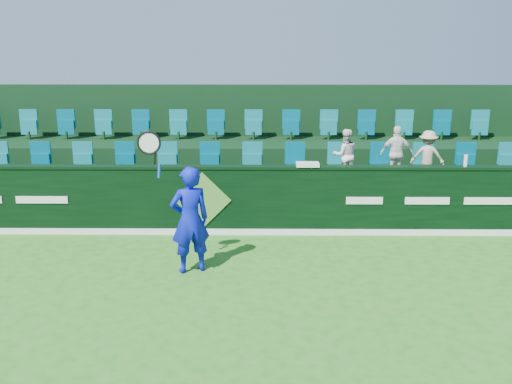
{
  "coord_description": "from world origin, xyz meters",
  "views": [
    {
      "loc": [
        1.12,
        -6.63,
        3.62
      ],
      "look_at": [
        1.03,
        2.8,
        1.15
      ],
      "focal_mm": 40.0,
      "sensor_mm": 36.0,
      "label": 1
    }
  ],
  "objects_px": {
    "tennis_player": "(189,219)",
    "towel": "(308,164)",
    "spectator_middle": "(397,154)",
    "spectator_left": "(345,155)",
    "drinks_bottle": "(466,161)",
    "spectator_right": "(428,156)"
  },
  "relations": [
    {
      "from": "tennis_player",
      "to": "towel",
      "type": "xyz_separation_m",
      "value": [
        2.03,
        1.93,
        0.49
      ]
    },
    {
      "from": "spectator_middle",
      "to": "towel",
      "type": "xyz_separation_m",
      "value": [
        -1.95,
        -1.12,
        0.0
      ]
    },
    {
      "from": "tennis_player",
      "to": "spectator_middle",
      "type": "distance_m",
      "value": 5.04
    },
    {
      "from": "tennis_player",
      "to": "spectator_left",
      "type": "distance_m",
      "value": 4.23
    },
    {
      "from": "spectator_middle",
      "to": "drinks_bottle",
      "type": "relative_size",
      "value": 5.19
    },
    {
      "from": "towel",
      "to": "drinks_bottle",
      "type": "bearing_deg",
      "value": 0.0
    },
    {
      "from": "towel",
      "to": "drinks_bottle",
      "type": "relative_size",
      "value": 1.94
    },
    {
      "from": "tennis_player",
      "to": "towel",
      "type": "relative_size",
      "value": 5.41
    },
    {
      "from": "spectator_left",
      "to": "spectator_middle",
      "type": "relative_size",
      "value": 0.94
    },
    {
      "from": "drinks_bottle",
      "to": "spectator_left",
      "type": "bearing_deg",
      "value": 152.16
    },
    {
      "from": "spectator_right",
      "to": "drinks_bottle",
      "type": "relative_size",
      "value": 4.75
    },
    {
      "from": "tennis_player",
      "to": "towel",
      "type": "distance_m",
      "value": 2.84
    },
    {
      "from": "spectator_left",
      "to": "towel",
      "type": "height_order",
      "value": "spectator_left"
    },
    {
      "from": "spectator_left",
      "to": "spectator_right",
      "type": "xyz_separation_m",
      "value": [
        1.72,
        0.0,
        -0.02
      ]
    },
    {
      "from": "spectator_left",
      "to": "spectator_right",
      "type": "bearing_deg",
      "value": 174.53
    },
    {
      "from": "tennis_player",
      "to": "drinks_bottle",
      "type": "relative_size",
      "value": 10.48
    },
    {
      "from": "spectator_left",
      "to": "spectator_middle",
      "type": "distance_m",
      "value": 1.07
    },
    {
      "from": "spectator_right",
      "to": "towel",
      "type": "height_order",
      "value": "spectator_right"
    },
    {
      "from": "spectator_left",
      "to": "towel",
      "type": "relative_size",
      "value": 2.53
    },
    {
      "from": "spectator_left",
      "to": "towel",
      "type": "xyz_separation_m",
      "value": [
        -0.88,
        -1.12,
        0.04
      ]
    },
    {
      "from": "tennis_player",
      "to": "spectator_middle",
      "type": "bearing_deg",
      "value": 37.41
    },
    {
      "from": "spectator_right",
      "to": "spectator_left",
      "type": "bearing_deg",
      "value": 16.64
    }
  ]
}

